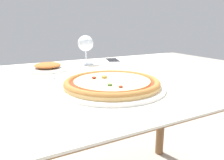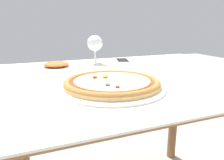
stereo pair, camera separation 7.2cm
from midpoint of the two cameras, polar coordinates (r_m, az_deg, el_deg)
The scene contains 6 objects.
dining_table at distance 0.99m, azimuth 8.40°, elevation -3.79°, with size 1.22×0.93×0.75m.
pizza_plate at distance 0.72m, azimuth 2.85°, elevation -1.04°, with size 0.35×0.35×0.04m.
fork at distance 0.88m, azimuth -10.57°, elevation 0.51°, with size 0.03×0.17×0.00m.
wine_glass_far_left at distance 1.17m, azimuth -2.72°, elevation 9.39°, with size 0.08×0.08×0.15m.
cell_phone at distance 1.26m, azimuth 4.35°, elevation 5.02°, with size 0.11×0.16×0.01m.
side_plate at distance 1.08m, azimuth -12.46°, elevation 3.56°, with size 0.21×0.21×0.03m.
Camera 2 is at (-0.45, -0.82, 0.96)m, focal length 35.00 mm.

